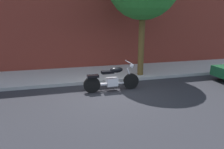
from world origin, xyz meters
name	(u,v)px	position (x,y,z in m)	size (l,w,h in m)	color
ground_plane	(111,95)	(0.00, 0.00, 0.00)	(60.00, 60.00, 0.00)	#28282D
sidewalk	(97,74)	(0.00, 2.95, 0.07)	(20.01, 2.87, 0.14)	#AFAFAF
motorcycle	(112,79)	(0.17, 0.49, 0.47)	(2.26, 0.70, 1.14)	black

